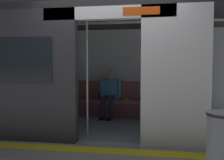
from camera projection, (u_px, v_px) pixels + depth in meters
name	position (u px, v px, depth m)	size (l,w,h in m)	color
ground_plane	(108.00, 144.00, 3.95)	(60.00, 60.00, 0.00)	gray
platform_edge_strip	(105.00, 151.00, 3.65)	(8.00, 0.24, 0.01)	yellow
train_car	(114.00, 54.00, 5.02)	(6.40, 2.66, 2.35)	silver
bench_seat	(122.00, 104.00, 6.05)	(2.98, 0.44, 0.44)	#935156
person_seated	(110.00, 91.00, 6.02)	(0.55, 0.70, 1.17)	#4C8CC6
handbag	(94.00, 95.00, 6.20)	(0.26, 0.15, 0.17)	brown
book	(126.00, 99.00, 6.06)	(0.15, 0.22, 0.03)	gold
grab_pole_door	(87.00, 76.00, 4.39)	(0.04, 0.04, 2.21)	silver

